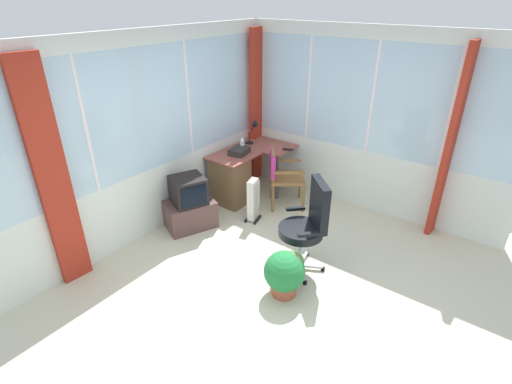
{
  "coord_description": "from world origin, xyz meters",
  "views": [
    {
      "loc": [
        -2.78,
        -1.8,
        2.86
      ],
      "look_at": [
        0.49,
        0.63,
        0.75
      ],
      "focal_mm": 27.11,
      "sensor_mm": 36.0,
      "label": 1
    }
  ],
  "objects_px": {
    "desk": "(232,177)",
    "spray_bottle": "(242,144)",
    "tv_remote": "(288,149)",
    "wooden_armchair": "(279,171)",
    "tv_on_stand": "(190,205)",
    "office_chair": "(309,221)",
    "space_heater": "(254,199)",
    "potted_plant": "(285,272)",
    "desk_lamp": "(255,129)",
    "paper_tray": "(239,151)"
  },
  "relations": [
    {
      "from": "desk",
      "to": "spray_bottle",
      "type": "distance_m",
      "value": 0.51
    },
    {
      "from": "tv_remote",
      "to": "wooden_armchair",
      "type": "height_order",
      "value": "wooden_armchair"
    },
    {
      "from": "wooden_armchair",
      "to": "tv_on_stand",
      "type": "bearing_deg",
      "value": 152.84
    },
    {
      "from": "office_chair",
      "to": "space_heater",
      "type": "bearing_deg",
      "value": 65.91
    },
    {
      "from": "tv_remote",
      "to": "potted_plant",
      "type": "relative_size",
      "value": 0.29
    },
    {
      "from": "tv_on_stand",
      "to": "desk_lamp",
      "type": "bearing_deg",
      "value": 2.9
    },
    {
      "from": "tv_on_stand",
      "to": "desk",
      "type": "bearing_deg",
      "value": 0.4
    },
    {
      "from": "paper_tray",
      "to": "desk",
      "type": "bearing_deg",
      "value": 165.72
    },
    {
      "from": "paper_tray",
      "to": "tv_on_stand",
      "type": "distance_m",
      "value": 1.13
    },
    {
      "from": "desk_lamp",
      "to": "wooden_armchair",
      "type": "distance_m",
      "value": 0.88
    },
    {
      "from": "paper_tray",
      "to": "wooden_armchair",
      "type": "bearing_deg",
      "value": -73.18
    },
    {
      "from": "wooden_armchair",
      "to": "potted_plant",
      "type": "xyz_separation_m",
      "value": [
        -1.57,
        -1.13,
        -0.27
      ]
    },
    {
      "from": "wooden_armchair",
      "to": "space_heater",
      "type": "xyz_separation_m",
      "value": [
        -0.56,
        0.05,
        -0.24
      ]
    },
    {
      "from": "desk_lamp",
      "to": "tv_remote",
      "type": "bearing_deg",
      "value": -86.72
    },
    {
      "from": "desk",
      "to": "spray_bottle",
      "type": "xyz_separation_m",
      "value": [
        0.26,
        0.01,
        0.44
      ]
    },
    {
      "from": "desk",
      "to": "space_heater",
      "type": "relative_size",
      "value": 2.06
    },
    {
      "from": "spray_bottle",
      "to": "tv_on_stand",
      "type": "height_order",
      "value": "spray_bottle"
    },
    {
      "from": "paper_tray",
      "to": "space_heater",
      "type": "xyz_separation_m",
      "value": [
        -0.38,
        -0.55,
        -0.46
      ]
    },
    {
      "from": "spray_bottle",
      "to": "tv_on_stand",
      "type": "xyz_separation_m",
      "value": [
        -1.16,
        -0.02,
        -0.51
      ]
    },
    {
      "from": "wooden_armchair",
      "to": "tv_on_stand",
      "type": "height_order",
      "value": "wooden_armchair"
    },
    {
      "from": "tv_remote",
      "to": "tv_on_stand",
      "type": "bearing_deg",
      "value": 142.4
    },
    {
      "from": "spray_bottle",
      "to": "wooden_armchair",
      "type": "relative_size",
      "value": 0.25
    },
    {
      "from": "desk",
      "to": "tv_on_stand",
      "type": "relative_size",
      "value": 1.68
    },
    {
      "from": "tv_on_stand",
      "to": "paper_tray",
      "type": "bearing_deg",
      "value": -1.54
    },
    {
      "from": "desk_lamp",
      "to": "space_heater",
      "type": "distance_m",
      "value": 1.29
    },
    {
      "from": "desk",
      "to": "desk_lamp",
      "type": "xyz_separation_m",
      "value": [
        0.66,
        0.07,
        0.57
      ]
    },
    {
      "from": "desk",
      "to": "potted_plant",
      "type": "xyz_separation_m",
      "value": [
        -1.26,
        -1.76,
        -0.11
      ]
    },
    {
      "from": "desk",
      "to": "office_chair",
      "type": "relative_size",
      "value": 1.16
    },
    {
      "from": "space_heater",
      "to": "potted_plant",
      "type": "height_order",
      "value": "space_heater"
    },
    {
      "from": "space_heater",
      "to": "tv_on_stand",
      "type": "bearing_deg",
      "value": 138.92
    },
    {
      "from": "tv_remote",
      "to": "paper_tray",
      "type": "distance_m",
      "value": 0.74
    },
    {
      "from": "desk_lamp",
      "to": "paper_tray",
      "type": "xyz_separation_m",
      "value": [
        -0.53,
        -0.11,
        -0.19
      ]
    },
    {
      "from": "desk",
      "to": "paper_tray",
      "type": "xyz_separation_m",
      "value": [
        0.13,
        -0.03,
        0.38
      ]
    },
    {
      "from": "desk",
      "to": "tv_remote",
      "type": "distance_m",
      "value": 0.94
    },
    {
      "from": "potted_plant",
      "to": "tv_on_stand",
      "type": "bearing_deg",
      "value": 78.49
    },
    {
      "from": "paper_tray",
      "to": "office_chair",
      "type": "xyz_separation_m",
      "value": [
        -0.89,
        -1.69,
        -0.14
      ]
    },
    {
      "from": "spray_bottle",
      "to": "office_chair",
      "type": "bearing_deg",
      "value": -120.35
    },
    {
      "from": "tv_remote",
      "to": "space_heater",
      "type": "bearing_deg",
      "value": 163.83
    },
    {
      "from": "desk",
      "to": "desk_lamp",
      "type": "distance_m",
      "value": 0.87
    },
    {
      "from": "paper_tray",
      "to": "potted_plant",
      "type": "bearing_deg",
      "value": -128.93
    },
    {
      "from": "desk",
      "to": "wooden_armchair",
      "type": "height_order",
      "value": "wooden_armchair"
    },
    {
      "from": "tv_remote",
      "to": "spray_bottle",
      "type": "bearing_deg",
      "value": 109.36
    },
    {
      "from": "desk_lamp",
      "to": "spray_bottle",
      "type": "xyz_separation_m",
      "value": [
        -0.4,
        -0.06,
        -0.13
      ]
    },
    {
      "from": "desk",
      "to": "office_chair",
      "type": "bearing_deg",
      "value": -113.64
    },
    {
      "from": "tv_on_stand",
      "to": "office_chair",
      "type": "bearing_deg",
      "value": -85.05
    },
    {
      "from": "desk_lamp",
      "to": "wooden_armchair",
      "type": "xyz_separation_m",
      "value": [
        -0.34,
        -0.7,
        -0.41
      ]
    },
    {
      "from": "potted_plant",
      "to": "space_heater",
      "type": "bearing_deg",
      "value": 49.24
    },
    {
      "from": "wooden_armchair",
      "to": "space_heater",
      "type": "bearing_deg",
      "value": 174.88
    },
    {
      "from": "potted_plant",
      "to": "tv_remote",
      "type": "bearing_deg",
      "value": 32.32
    },
    {
      "from": "paper_tray",
      "to": "office_chair",
      "type": "distance_m",
      "value": 1.91
    }
  ]
}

